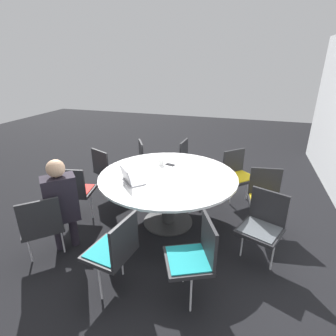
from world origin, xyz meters
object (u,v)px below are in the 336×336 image
chair_6 (190,159)px  person_0 (61,200)px  chair_4 (265,195)px  chair_3 (263,223)px  chair_2 (195,254)px  chair_1 (115,248)px  chair_5 (238,172)px  chair_9 (75,189)px  coffee_cup (161,162)px  chair_0 (42,224)px  chair_7 (148,159)px  cell_phone (170,165)px  chair_8 (107,168)px  laptop (130,179)px

chair_6 → person_0: 2.51m
chair_4 → chair_6: (-1.07, -1.28, 0.00)m
chair_3 → chair_2: bearing=71.7°
person_0 → chair_1: bearing=-67.1°
chair_5 → chair_1: bearing=21.4°
chair_3 → chair_6: bearing=-32.8°
chair_3 → chair_9: (-0.10, -2.53, 0.00)m
coffee_cup → chair_0: bearing=-31.1°
chair_7 → coffee_cup: (0.79, 0.52, 0.29)m
cell_phone → coffee_cup: bearing=-69.8°
chair_8 → person_0: (1.45, 0.23, 0.19)m
chair_5 → chair_6: 0.95m
chair_7 → coffee_cup: chair_7 is taller
chair_4 → chair_5: bearing=-69.0°
laptop → chair_5: bearing=-88.0°
chair_1 → chair_4: bearing=-33.6°
chair_0 → chair_4: (-1.44, 2.41, 0.00)m
chair_6 → chair_9: 2.11m
chair_5 → chair_7: (-0.13, -1.63, 0.00)m
chair_5 → chair_8: bearing=-31.6°
chair_6 → laptop: (1.70, -0.41, 0.30)m
chair_5 → chair_7: bearing=-49.1°
chair_5 → chair_8: (0.48, -2.13, 0.00)m
chair_4 → coffee_cup: 1.53m
chair_3 → chair_7: 2.51m
chair_5 → chair_8: size_ratio=1.00×
chair_3 → cell_phone: chair_3 is taller
chair_0 → chair_7: size_ratio=1.00×
chair_1 → chair_7: 2.50m
chair_6 → coffee_cup: size_ratio=9.96×
chair_7 → cell_phone: size_ratio=5.59×
chair_1 → chair_8: 2.12m
chair_2 → chair_7: bearing=5.5°
chair_1 → chair_7: (-2.43, -0.59, 0.00)m
chair_6 → person_0: (2.28, -1.02, 0.19)m
chair_2 → coffee_cup: size_ratio=9.96×
chair_1 → coffee_cup: size_ratio=9.96×
chair_5 → chair_0: bearing=2.7°
chair_7 → chair_9: same height
chair_1 → chair_9: 1.51m
person_0 → chair_3: bearing=-31.5°
chair_0 → chair_9: size_ratio=1.00×
chair_9 → cell_phone: (-0.70, 1.20, 0.25)m
chair_3 → chair_8: 2.65m
chair_1 → cell_phone: size_ratio=5.59×
chair_4 → laptop: bearing=12.4°
chair_3 → chair_8: bearing=1.7°
chair_3 → cell_phone: (-0.80, -1.33, 0.25)m
chair_3 → chair_0: bearing=39.8°
chair_7 → chair_4: bearing=36.9°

